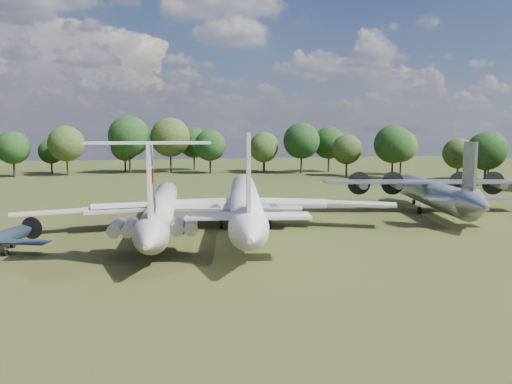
{
  "coord_description": "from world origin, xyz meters",
  "views": [
    {
      "loc": [
        0.21,
        -59.35,
        12.25
      ],
      "look_at": [
        12.45,
        -3.06,
        5.0
      ],
      "focal_mm": 35.0,
      "sensor_mm": 36.0,
      "label": 1
    }
  ],
  "objects": [
    {
      "name": "ground",
      "position": [
        0.0,
        0.0,
        0.0
      ],
      "size": [
        300.0,
        300.0,
        0.0
      ],
      "primitive_type": "plane",
      "color": "#203E14",
      "rests_on": "ground"
    },
    {
      "name": "il62_airliner",
      "position": [
        1.62,
        0.69,
        2.19
      ],
      "size": [
        37.91,
        47.33,
        4.38
      ],
      "primitive_type": null,
      "rotation": [
        0.0,
        0.0,
        -0.08
      ],
      "color": "#B5B4B0",
      "rests_on": "ground"
    },
    {
      "name": "tu104_jet",
      "position": [
        12.03,
        1.4,
        2.52
      ],
      "size": [
        46.09,
        56.3,
        5.05
      ],
      "primitive_type": null,
      "rotation": [
        0.0,
        0.0,
        -0.18
      ],
      "color": "white",
      "rests_on": "ground"
    },
    {
      "name": "an12_transport",
      "position": [
        41.14,
        6.07,
        2.34
      ],
      "size": [
        38.5,
        41.4,
        4.68
      ],
      "primitive_type": null,
      "rotation": [
        0.0,
        0.0,
        -0.21
      ],
      "color": "gray",
      "rests_on": "ground"
    },
    {
      "name": "person_on_il62",
      "position": [
        0.61,
        -11.54,
        5.32
      ],
      "size": [
        0.81,
        0.69,
        1.87
      ],
      "primitive_type": "imported",
      "rotation": [
        0.0,
        0.0,
        2.72
      ],
      "color": "#967D4C",
      "rests_on": "il62_airliner"
    }
  ]
}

